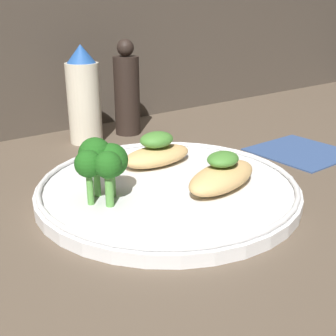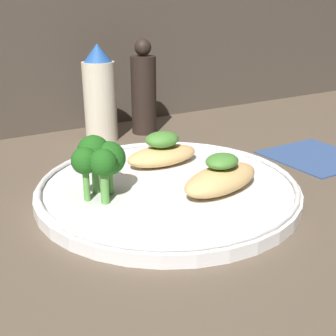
{
  "view_description": "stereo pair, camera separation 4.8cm",
  "coord_description": "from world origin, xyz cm",
  "px_view_note": "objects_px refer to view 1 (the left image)",
  "views": [
    {
      "loc": [
        -27.61,
        -35.68,
        20.58
      ],
      "look_at": [
        0.0,
        0.0,
        3.4
      ],
      "focal_mm": 45.0,
      "sensor_mm": 36.0,
      "label": 1
    },
    {
      "loc": [
        -23.65,
        -38.42,
        20.58
      ],
      "look_at": [
        0.0,
        0.0,
        3.4
      ],
      "focal_mm": 45.0,
      "sensor_mm": 36.0,
      "label": 2
    }
  ],
  "objects_px": {
    "plate": "(168,187)",
    "broccoli_bunch": "(102,161)",
    "pepper_grinder": "(127,92)",
    "sauce_bottle": "(84,97)"
  },
  "relations": [
    {
      "from": "plate",
      "to": "broccoli_bunch",
      "type": "bearing_deg",
      "value": 172.68
    },
    {
      "from": "pepper_grinder",
      "to": "broccoli_bunch",
      "type": "bearing_deg",
      "value": -127.55
    },
    {
      "from": "plate",
      "to": "sauce_bottle",
      "type": "height_order",
      "value": "sauce_bottle"
    },
    {
      "from": "broccoli_bunch",
      "to": "pepper_grinder",
      "type": "relative_size",
      "value": 0.41
    },
    {
      "from": "broccoli_bunch",
      "to": "pepper_grinder",
      "type": "bearing_deg",
      "value": 52.45
    },
    {
      "from": "plate",
      "to": "sauce_bottle",
      "type": "xyz_separation_m",
      "value": [
        0.02,
        0.25,
        0.06
      ]
    },
    {
      "from": "plate",
      "to": "sauce_bottle",
      "type": "distance_m",
      "value": 0.26
    },
    {
      "from": "broccoli_bunch",
      "to": "sauce_bottle",
      "type": "xyz_separation_m",
      "value": [
        0.1,
        0.24,
        0.02
      ]
    },
    {
      "from": "plate",
      "to": "pepper_grinder",
      "type": "bearing_deg",
      "value": 67.23
    },
    {
      "from": "plate",
      "to": "broccoli_bunch",
      "type": "distance_m",
      "value": 0.09
    }
  ]
}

